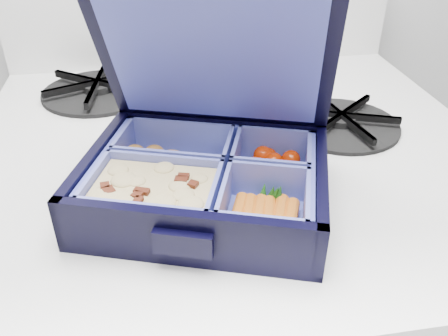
{
  "coord_description": "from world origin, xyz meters",
  "views": [
    {
      "loc": [
        -0.36,
        1.1,
        1.3
      ],
      "look_at": [
        -0.29,
        1.51,
        1.03
      ],
      "focal_mm": 38.0,
      "sensor_mm": 36.0,
      "label": 1
    }
  ],
  "objects": [
    {
      "name": "bento_box",
      "position": [
        -0.31,
        1.5,
        1.03
      ],
      "size": [
        0.29,
        0.26,
        0.06
      ],
      "primitive_type": null,
      "rotation": [
        0.0,
        0.0,
        -0.33
      ],
      "color": "black",
      "rests_on": "stove"
    },
    {
      "name": "burner_grate",
      "position": [
        -0.11,
        1.65,
        1.01
      ],
      "size": [
        0.21,
        0.21,
        0.02
      ],
      "primitive_type": "cylinder",
      "rotation": [
        0.0,
        0.0,
        -0.35
      ],
      "color": "black",
      "rests_on": "stove"
    },
    {
      "name": "burner_grate_rear",
      "position": [
        -0.44,
        1.81,
        1.01
      ],
      "size": [
        0.23,
        0.23,
        0.02
      ],
      "primitive_type": "cylinder",
      "rotation": [
        0.0,
        0.0,
        0.4
      ],
      "color": "black",
      "rests_on": "stove"
    },
    {
      "name": "fork",
      "position": [
        -0.29,
        1.62,
        1.0
      ],
      "size": [
        0.15,
        0.11,
        0.01
      ],
      "primitive_type": null,
      "rotation": [
        0.0,
        0.0,
        -0.98
      ],
      "color": "#B5B4BF",
      "rests_on": "stove"
    }
  ]
}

